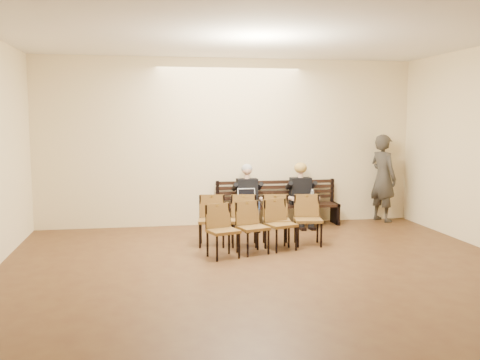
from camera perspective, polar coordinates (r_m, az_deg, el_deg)
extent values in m
plane|color=brown|center=(6.78, 5.52, -12.80)|extent=(10.00, 10.00, 0.00)
cube|color=beige|center=(11.30, -1.16, 4.04)|extent=(8.00, 0.02, 3.50)
cube|color=white|center=(6.52, 5.87, 17.64)|extent=(8.00, 10.00, 0.02)
cube|color=black|center=(11.33, 4.09, -3.74)|extent=(2.60, 0.90, 0.45)
cube|color=silver|center=(10.77, 0.84, -2.33)|extent=(0.40, 0.33, 0.26)
cylinder|color=silver|center=(11.04, 7.72, -2.26)|extent=(0.08, 0.08, 0.23)
cube|color=black|center=(11.25, 0.17, -4.20)|extent=(0.41, 0.30, 0.29)
imported|color=#35312B|center=(12.09, 15.02, 0.88)|extent=(0.77, 0.93, 2.19)
cube|color=brown|center=(9.50, 2.16, -4.34)|extent=(2.23, 0.79, 0.90)
cube|color=brown|center=(8.93, 1.38, -5.13)|extent=(1.63, 0.94, 0.87)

